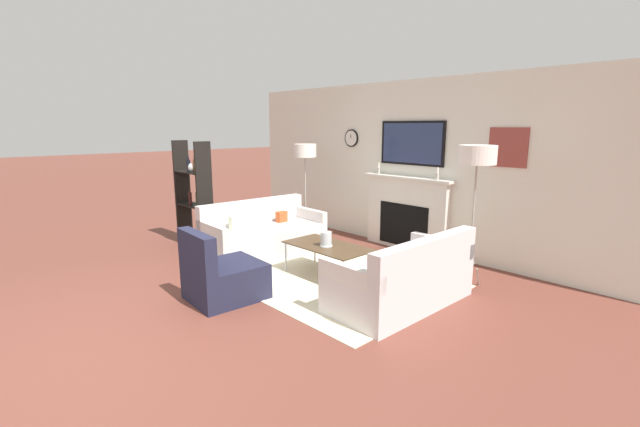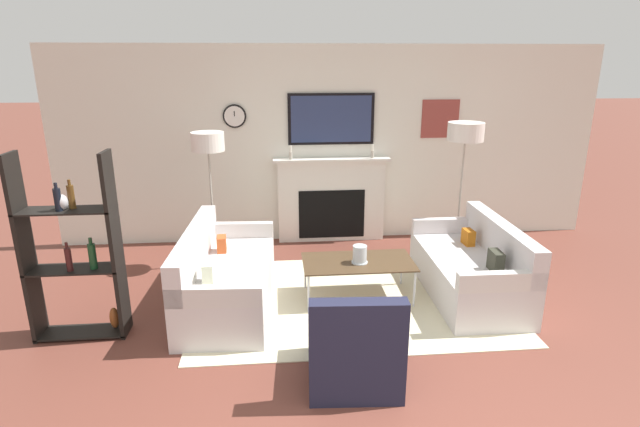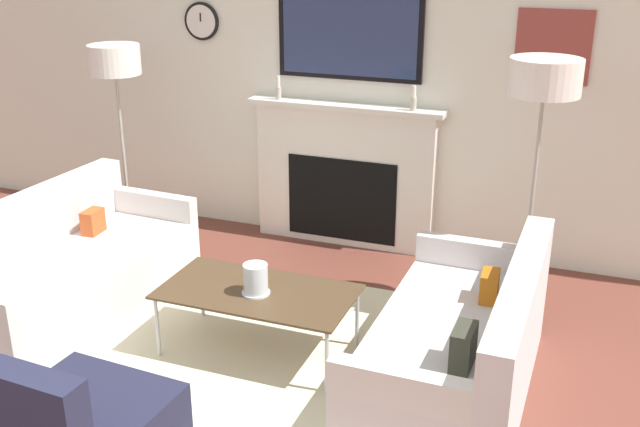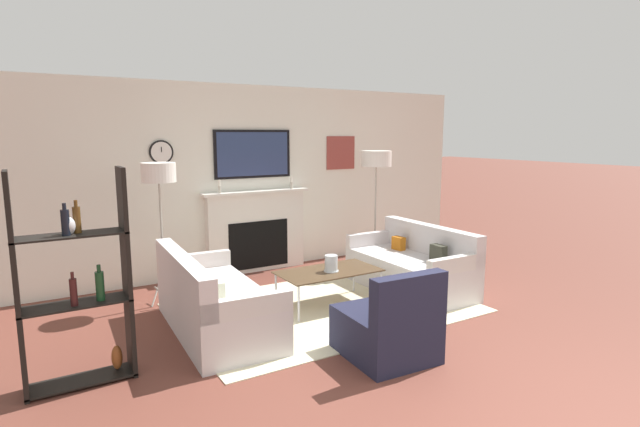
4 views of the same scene
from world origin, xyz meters
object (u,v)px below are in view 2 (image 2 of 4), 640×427
couch_left (225,279)px  couch_right (472,270)px  armchair (354,350)px  coffee_table (358,263)px  floor_lamp_left (208,144)px  shelf_unit (73,253)px  floor_lamp_right (466,134)px  hurricane_candle (360,255)px

couch_left → couch_right: bearing=-0.1°
armchair → coffee_table: bearing=79.3°
floor_lamp_left → shelf_unit: shelf_unit is taller
shelf_unit → couch_right: bearing=7.0°
floor_lamp_right → floor_lamp_left: bearing=180.0°
couch_right → floor_lamp_left: floor_lamp_left is taller
couch_left → couch_right: size_ratio=1.10×
coffee_table → floor_lamp_right: 2.19m
hurricane_candle → floor_lamp_left: size_ratio=0.11×
coffee_table → shelf_unit: shelf_unit is taller
hurricane_candle → floor_lamp_left: 2.23m
couch_right → shelf_unit: 4.02m
coffee_table → hurricane_candle: 0.12m
couch_right → coffee_table: bearing=178.2°
couch_left → armchair: 1.82m
couch_right → hurricane_candle: 1.27m
coffee_table → floor_lamp_left: bearing=147.5°
couch_right → armchair: size_ratio=2.04×
hurricane_candle → shelf_unit: shelf_unit is taller
couch_left → coffee_table: (1.42, 0.04, 0.11)m
armchair → couch_left: bearing=129.2°
hurricane_candle → shelf_unit: bearing=-169.8°
coffee_table → floor_lamp_left: floor_lamp_left is taller
armchair → hurricane_candle: size_ratio=4.43×
floor_lamp_left → floor_lamp_right: floor_lamp_right is taller
floor_lamp_right → couch_right: bearing=-101.6°
armchair → floor_lamp_right: floor_lamp_right is taller
floor_lamp_right → armchair: bearing=-125.2°
coffee_table → hurricane_candle: size_ratio=6.19×
hurricane_candle → floor_lamp_left: (-1.65, 1.08, 1.03)m
couch_right → hurricane_candle: (-1.25, 0.00, 0.22)m
hurricane_candle → floor_lamp_right: floor_lamp_right is taller
coffee_table → shelf_unit: (-2.69, -0.53, 0.42)m
hurricane_candle → couch_right: bearing=-0.0°
couch_right → shelf_unit: shelf_unit is taller
couch_left → shelf_unit: shelf_unit is taller
coffee_table → floor_lamp_left: (-1.64, 1.05, 1.14)m
armchair → floor_lamp_left: 3.11m
couch_left → coffee_table: bearing=1.4°
floor_lamp_left → shelf_unit: bearing=-123.8°
armchair → floor_lamp_right: (1.75, 2.49, 1.35)m
hurricane_candle → couch_left: bearing=179.9°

